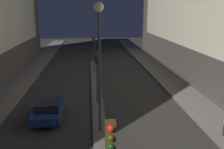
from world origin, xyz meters
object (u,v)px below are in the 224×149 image
Objects in this scene: traffic_light_mid at (97,66)px; traffic_light_far at (94,46)px; street_lamp at (99,41)px; car_left_lane at (49,109)px.

traffic_light_mid and traffic_light_far have the same top height.
street_lamp is at bearing -90.00° from traffic_light_far.
traffic_light_mid is at bearing 34.89° from car_left_lane.
traffic_light_far is 16.05m from street_lamp.
traffic_light_mid is 5.08m from car_left_lane.
traffic_light_far is at bearing 90.00° from traffic_light_mid.
street_lamp is (0.00, -4.94, 2.54)m from traffic_light_mid.
street_lamp is at bearing -34.19° from car_left_lane.
traffic_light_mid is at bearing -90.00° from traffic_light_far.
street_lamp reaches higher than traffic_light_mid.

